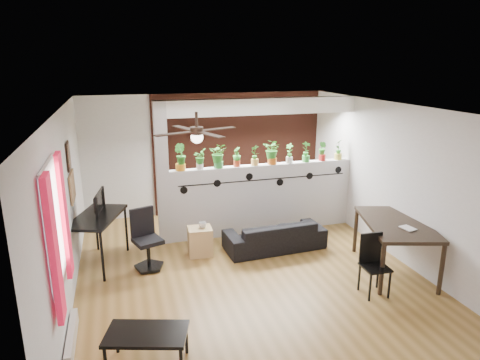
% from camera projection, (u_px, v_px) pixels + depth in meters
% --- Properties ---
extents(room_shell, '(6.30, 7.10, 2.90)m').
position_uv_depth(room_shell, '(246.00, 193.00, 6.54)').
color(room_shell, brown).
rests_on(room_shell, ground).
extents(partition_wall, '(3.60, 0.18, 1.35)m').
position_uv_depth(partition_wall, '(263.00, 198.00, 8.31)').
color(partition_wall, '#BCBCC1').
rests_on(partition_wall, ground).
extents(ceiling_header, '(3.60, 0.18, 0.30)m').
position_uv_depth(ceiling_header, '(264.00, 106.00, 7.83)').
color(ceiling_header, white).
rests_on(ceiling_header, room_shell).
extents(pier_column, '(0.22, 0.20, 2.60)m').
position_uv_depth(pier_column, '(162.00, 174.00, 7.63)').
color(pier_column, '#BCBCC1').
rests_on(pier_column, ground).
extents(brick_panel, '(3.90, 0.05, 2.60)m').
position_uv_depth(brick_panel, '(242.00, 152.00, 9.50)').
color(brick_panel, brown).
rests_on(brick_panel, ground).
extents(vine_decal, '(3.31, 0.01, 0.30)m').
position_uv_depth(vine_decal, '(265.00, 180.00, 8.11)').
color(vine_decal, black).
rests_on(vine_decal, partition_wall).
extents(window_assembly, '(0.09, 1.30, 1.55)m').
position_uv_depth(window_assembly, '(56.00, 226.00, 4.69)').
color(window_assembly, white).
rests_on(window_assembly, room_shell).
extents(baseboard_heater, '(0.08, 1.00, 0.18)m').
position_uv_depth(baseboard_heater, '(72.00, 338.00, 5.07)').
color(baseboard_heater, beige).
rests_on(baseboard_heater, ground).
extents(corkboard, '(0.03, 0.60, 0.45)m').
position_uv_depth(corkboard, '(72.00, 187.00, 6.71)').
color(corkboard, olive).
rests_on(corkboard, room_shell).
extents(framed_art, '(0.03, 0.34, 0.44)m').
position_uv_depth(framed_art, '(68.00, 156.00, 6.53)').
color(framed_art, '#8C7259').
rests_on(framed_art, room_shell).
extents(ceiling_fan, '(1.19, 1.19, 0.43)m').
position_uv_depth(ceiling_fan, '(197.00, 133.00, 5.77)').
color(ceiling_fan, black).
rests_on(ceiling_fan, room_shell).
extents(potted_plant_0, '(0.32, 0.33, 0.48)m').
position_uv_depth(potted_plant_0, '(180.00, 157.00, 7.63)').
color(potted_plant_0, orange).
rests_on(potted_plant_0, partition_wall).
extents(potted_plant_1, '(0.19, 0.22, 0.37)m').
position_uv_depth(potted_plant_1, '(200.00, 158.00, 7.74)').
color(potted_plant_1, silver).
rests_on(potted_plant_1, partition_wall).
extents(potted_plant_2, '(0.28, 0.25, 0.46)m').
position_uv_depth(potted_plant_2, '(218.00, 155.00, 7.83)').
color(potted_plant_2, '#2F8138').
rests_on(potted_plant_2, partition_wall).
extents(potted_plant_3, '(0.14, 0.18, 0.37)m').
position_uv_depth(potted_plant_3, '(237.00, 156.00, 7.93)').
color(potted_plant_3, '#B1391C').
rests_on(potted_plant_3, partition_wall).
extents(potted_plant_4, '(0.22, 0.19, 0.39)m').
position_uv_depth(potted_plant_4, '(255.00, 154.00, 8.03)').
color(potted_plant_4, '#E3AC50').
rests_on(potted_plant_4, partition_wall).
extents(potted_plant_5, '(0.32, 0.32, 0.48)m').
position_uv_depth(potted_plant_5, '(272.00, 151.00, 8.11)').
color(potted_plant_5, '#C45B17').
rests_on(potted_plant_5, partition_wall).
extents(potted_plant_6, '(0.24, 0.24, 0.38)m').
position_uv_depth(potted_plant_6, '(289.00, 153.00, 8.22)').
color(potted_plant_6, silver).
rests_on(potted_plant_6, partition_wall).
extents(potted_plant_7, '(0.26, 0.26, 0.41)m').
position_uv_depth(potted_plant_7, '(306.00, 151.00, 8.31)').
color(potted_plant_7, green).
rests_on(potted_plant_7, partition_wall).
extents(potted_plant_8, '(0.20, 0.23, 0.39)m').
position_uv_depth(potted_plant_8, '(323.00, 150.00, 8.41)').
color(potted_plant_8, '#B3211C').
rests_on(potted_plant_8, partition_wall).
extents(potted_plant_9, '(0.28, 0.27, 0.42)m').
position_uv_depth(potted_plant_9, '(339.00, 148.00, 8.50)').
color(potted_plant_9, '#DECE4E').
rests_on(potted_plant_9, partition_wall).
extents(sofa, '(1.72, 0.75, 0.49)m').
position_uv_depth(sofa, '(275.00, 235.00, 7.63)').
color(sofa, black).
rests_on(sofa, ground).
extents(cube_shelf, '(0.43, 0.38, 0.49)m').
position_uv_depth(cube_shelf, '(200.00, 241.00, 7.39)').
color(cube_shelf, tan).
rests_on(cube_shelf, ground).
extents(cup, '(0.14, 0.14, 0.10)m').
position_uv_depth(cup, '(203.00, 225.00, 7.32)').
color(cup, gray).
rests_on(cup, cube_shelf).
extents(computer_desk, '(0.99, 1.32, 0.86)m').
position_uv_depth(computer_desk, '(97.00, 220.00, 6.89)').
color(computer_desk, black).
rests_on(computer_desk, ground).
extents(monitor, '(0.36, 0.12, 0.20)m').
position_uv_depth(monitor, '(96.00, 207.00, 6.98)').
color(monitor, black).
rests_on(monitor, computer_desk).
extents(office_chair, '(0.52, 0.53, 0.97)m').
position_uv_depth(office_chair, '(146.00, 243.00, 6.88)').
color(office_chair, black).
rests_on(office_chair, ground).
extents(dining_table, '(1.32, 1.73, 0.83)m').
position_uv_depth(dining_table, '(396.00, 227.00, 6.68)').
color(dining_table, black).
rests_on(dining_table, ground).
extents(book, '(0.20, 0.25, 0.02)m').
position_uv_depth(book, '(404.00, 229.00, 6.35)').
color(book, gray).
rests_on(book, dining_table).
extents(folding_chair, '(0.38, 0.38, 0.89)m').
position_uv_depth(folding_chair, '(373.00, 258.00, 6.12)').
color(folding_chair, black).
rests_on(folding_chair, ground).
extents(coffee_table, '(0.99, 0.73, 0.41)m').
position_uv_depth(coffee_table, '(147.00, 336.00, 4.66)').
color(coffee_table, black).
rests_on(coffee_table, ground).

